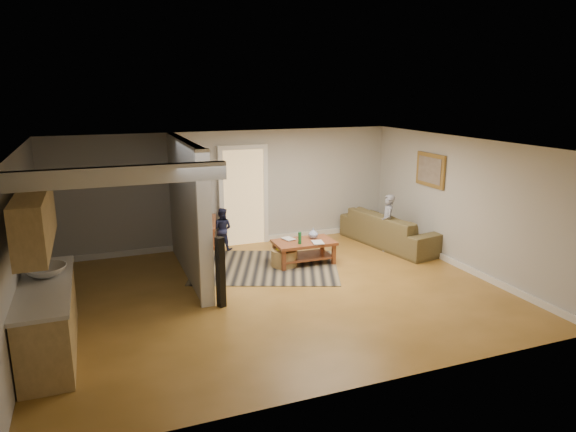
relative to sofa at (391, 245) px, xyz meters
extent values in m
plane|color=brown|center=(-3.30, -1.68, 0.00)|extent=(7.50, 7.50, 0.00)
cube|color=#B4B2AC|center=(-3.30, 1.32, 1.25)|extent=(7.50, 0.04, 2.50)
cube|color=#B4B2AC|center=(-7.05, -1.68, 1.25)|extent=(0.04, 6.00, 2.50)
cube|color=#B4B2AC|center=(0.45, -1.68, 1.25)|extent=(0.04, 6.00, 2.50)
cube|color=white|center=(-3.30, -1.68, 2.50)|extent=(7.50, 6.00, 0.04)
cube|color=#B4B2AC|center=(-4.50, -0.23, 1.25)|extent=(0.15, 3.10, 2.50)
cube|color=white|center=(-4.50, -1.78, 1.25)|extent=(0.22, 0.10, 2.50)
cube|color=white|center=(-3.30, 1.29, 0.06)|extent=(7.50, 0.04, 0.12)
cube|color=white|center=(0.42, -1.68, 0.06)|extent=(0.04, 6.00, 0.12)
cube|color=#D8B272|center=(-3.00, 1.26, 1.05)|extent=(0.90, 0.06, 2.10)
cube|color=#A3854A|center=(-6.73, -2.48, 0.45)|extent=(0.60, 2.20, 0.90)
cube|color=beige|center=(-6.73, -2.48, 0.92)|extent=(0.64, 2.24, 0.05)
cube|color=#A3854A|center=(-6.75, -2.48, 1.80)|extent=(0.35, 2.00, 0.70)
imported|color=silver|center=(-6.73, -2.18, 0.94)|extent=(0.54, 0.54, 0.19)
cube|color=#2D2214|center=(-4.42, -0.88, 1.85)|extent=(0.03, 0.40, 0.34)
cube|color=#2D2214|center=(-4.42, -0.38, 1.85)|extent=(0.03, 0.40, 0.34)
cube|color=#2D2214|center=(-4.42, 0.12, 1.85)|extent=(0.03, 0.40, 0.34)
cube|color=olive|center=(0.41, -0.68, 1.75)|extent=(0.04, 0.90, 0.68)
cube|color=black|center=(-3.05, -0.38, 0.01)|extent=(3.29, 2.87, 0.01)
imported|color=#4C3F26|center=(0.00, 0.00, 0.00)|extent=(1.41, 2.62, 0.72)
cube|color=maroon|center=(-2.28, -0.44, 0.43)|extent=(1.19, 0.70, 0.06)
cube|color=silver|center=(-2.28, -0.44, 0.44)|extent=(0.74, 0.42, 0.02)
cube|color=maroon|center=(-2.28, -0.44, 0.15)|extent=(1.09, 0.60, 0.03)
cube|color=maroon|center=(-2.80, -0.71, 0.22)|extent=(0.07, 0.07, 0.43)
cube|color=maroon|center=(-1.76, -0.72, 0.22)|extent=(0.07, 0.07, 0.43)
cube|color=maroon|center=(-2.80, -0.16, 0.22)|extent=(0.07, 0.07, 0.43)
cube|color=maroon|center=(-1.76, -0.17, 0.22)|extent=(0.07, 0.07, 0.43)
imported|color=#274591|center=(-2.03, -0.32, 0.46)|extent=(0.20, 0.20, 0.21)
cylinder|color=#16632D|center=(-2.43, -0.58, 0.58)|extent=(0.06, 0.06, 0.24)
imported|color=#998C4C|center=(-2.62, -0.26, 0.46)|extent=(0.25, 0.30, 0.02)
imported|color=#66594C|center=(-2.18, -0.64, 0.46)|extent=(0.26, 0.32, 0.02)
cube|color=maroon|center=(-4.05, 0.52, 0.77)|extent=(0.76, 1.33, 0.05)
cube|color=maroon|center=(-4.05, 0.52, 0.42)|extent=(0.68, 1.22, 0.03)
cylinder|color=maroon|center=(-4.33, 0.03, 0.39)|extent=(0.05, 0.05, 0.78)
cylinder|color=maroon|center=(-4.07, 1.09, 0.39)|extent=(0.05, 0.05, 0.78)
cylinder|color=maroon|center=(-4.03, -0.04, 0.39)|extent=(0.05, 0.05, 0.78)
cylinder|color=maroon|center=(-3.77, 1.02, 0.39)|extent=(0.05, 0.05, 0.78)
imported|color=black|center=(-4.03, 0.52, 0.79)|extent=(0.37, 1.02, 0.58)
cylinder|color=white|center=(-4.06, 0.04, 0.89)|extent=(0.10, 0.10, 0.19)
cube|color=black|center=(-4.30, -1.88, 0.57)|extent=(0.15, 0.15, 1.14)
cube|color=black|center=(-4.30, -0.28, 0.57)|extent=(0.12, 0.12, 1.14)
cylinder|color=#AA7C49|center=(-2.69, -0.44, 0.17)|extent=(0.51, 0.51, 0.33)
sphere|color=#B31D16|center=(-2.63, -0.40, 0.33)|extent=(0.16, 0.16, 0.16)
sphere|color=yellow|center=(-2.77, -0.42, 0.36)|extent=(0.16, 0.16, 0.16)
sphere|color=#238F2B|center=(-2.69, -0.51, 0.38)|extent=(0.16, 0.16, 0.16)
imported|color=gray|center=(-0.30, -0.29, 0.00)|extent=(0.44, 0.52, 1.21)
imported|color=#202343|center=(-3.56, 1.02, 0.00)|extent=(0.56, 0.53, 0.92)
camera|label=1|loc=(-6.03, -9.31, 3.37)|focal=32.00mm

